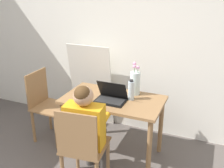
% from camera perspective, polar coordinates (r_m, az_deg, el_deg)
% --- Properties ---
extents(wall_back, '(6.40, 0.05, 2.50)m').
position_cam_1_polar(wall_back, '(3.40, 0.43, 10.52)').
color(wall_back, white).
rests_on(wall_back, ground_plane).
extents(dining_table, '(1.08, 0.61, 0.71)m').
position_cam_1_polar(dining_table, '(2.89, 0.22, -5.08)').
color(dining_table, olive).
rests_on(dining_table, ground_plane).
extents(chair_occupied, '(0.44, 0.44, 0.88)m').
position_cam_1_polar(chair_occupied, '(2.50, -6.39, -13.68)').
color(chair_occupied, olive).
rests_on(chair_occupied, ground_plane).
extents(chair_spare, '(0.41, 0.41, 0.88)m').
position_cam_1_polar(chair_spare, '(3.37, -14.01, -4.41)').
color(chair_spare, olive).
rests_on(chair_spare, ground_plane).
extents(person_seated, '(0.40, 0.46, 1.06)m').
position_cam_1_polar(person_seated, '(2.48, -5.60, -8.41)').
color(person_seated, orange).
rests_on(person_seated, ground_plane).
extents(laptop, '(0.32, 0.22, 0.21)m').
position_cam_1_polar(laptop, '(2.77, -0.20, -2.70)').
color(laptop, black).
rests_on(laptop, dining_table).
extents(flower_vase, '(0.11, 0.11, 0.37)m').
position_cam_1_polar(flower_vase, '(2.91, 5.04, 0.35)').
color(flower_vase, silver).
rests_on(flower_vase, dining_table).
extents(water_bottle, '(0.07, 0.07, 0.23)m').
position_cam_1_polar(water_bottle, '(2.78, 4.19, -1.37)').
color(water_bottle, silver).
rests_on(water_bottle, dining_table).
extents(cardboard_panel, '(0.60, 0.18, 1.14)m').
position_cam_1_polar(cardboard_panel, '(3.58, -4.58, -0.32)').
color(cardboard_panel, silver).
rests_on(cardboard_panel, ground_plane).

